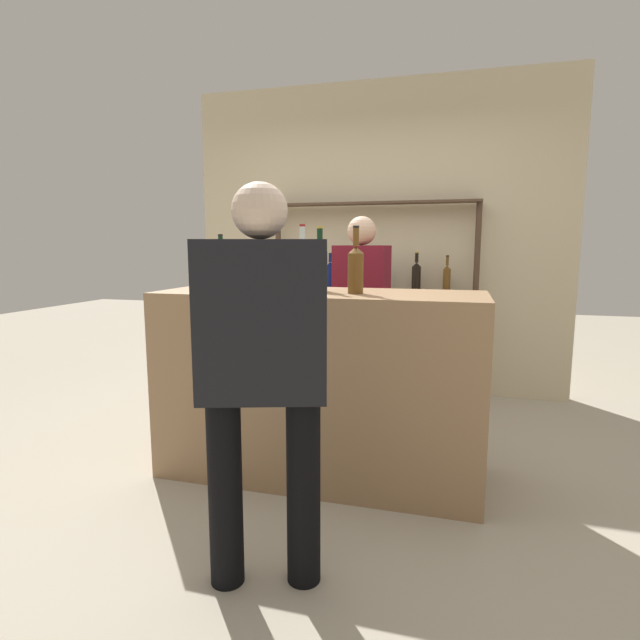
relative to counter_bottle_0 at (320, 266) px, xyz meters
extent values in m
plane|color=#B2A893|center=(0.01, -0.03, -1.23)|extent=(16.00, 16.00, 0.00)
cube|color=#997551|center=(0.01, -0.03, -0.68)|extent=(1.84, 0.68, 1.08)
cube|color=beige|center=(0.01, 1.91, 0.17)|extent=(3.44, 0.12, 2.80)
cylinder|color=#4C3828|center=(-0.89, 1.73, -0.36)|extent=(0.05, 0.05, 1.73)
cylinder|color=#4C3828|center=(0.91, 1.73, -0.36)|extent=(0.05, 0.05, 1.73)
cube|color=#4C3828|center=(0.01, 1.73, 0.49)|extent=(1.85, 0.18, 0.02)
cube|color=#4C3828|center=(0.01, 1.73, -0.28)|extent=(1.85, 0.18, 0.02)
cylinder|color=silver|center=(-0.65, 1.73, -0.16)|extent=(0.08, 0.08, 0.21)
cone|color=silver|center=(-0.65, 1.73, -0.04)|extent=(0.08, 0.08, 0.03)
cylinder|color=silver|center=(-0.65, 1.73, 0.02)|extent=(0.03, 0.03, 0.09)
cylinder|color=maroon|center=(-0.65, 1.73, 0.07)|extent=(0.03, 0.03, 0.01)
cylinder|color=#0F1956|center=(-0.38, 1.73, -0.17)|extent=(0.07, 0.07, 0.20)
cone|color=#0F1956|center=(-0.38, 1.73, -0.05)|extent=(0.07, 0.07, 0.03)
cylinder|color=#0F1956|center=(-0.38, 1.73, 0.00)|extent=(0.03, 0.03, 0.07)
cylinder|color=black|center=(-0.38, 1.73, 0.05)|extent=(0.03, 0.03, 0.01)
cylinder|color=brown|center=(-0.12, 1.73, -0.17)|extent=(0.07, 0.07, 0.19)
cone|color=brown|center=(-0.12, 1.73, -0.06)|extent=(0.07, 0.07, 0.03)
cylinder|color=brown|center=(-0.12, 1.73, 0.00)|extent=(0.03, 0.03, 0.08)
cylinder|color=black|center=(-0.12, 1.73, 0.05)|extent=(0.03, 0.03, 0.01)
cylinder|color=#0F1956|center=(0.14, 1.73, -0.16)|extent=(0.07, 0.07, 0.21)
cone|color=#0F1956|center=(0.14, 1.73, -0.05)|extent=(0.07, 0.07, 0.03)
cylinder|color=#0F1956|center=(0.14, 1.73, 0.01)|extent=(0.03, 0.03, 0.09)
cylinder|color=#232328|center=(0.14, 1.73, 0.07)|extent=(0.03, 0.03, 0.01)
cylinder|color=black|center=(0.40, 1.73, -0.17)|extent=(0.08, 0.08, 0.20)
cone|color=black|center=(0.40, 1.73, -0.05)|extent=(0.08, 0.08, 0.04)
cylinder|color=black|center=(0.40, 1.73, 0.01)|extent=(0.03, 0.03, 0.08)
cylinder|color=gold|center=(0.40, 1.73, 0.06)|extent=(0.03, 0.03, 0.01)
cylinder|color=brown|center=(0.66, 1.73, -0.18)|extent=(0.06, 0.06, 0.18)
cone|color=brown|center=(0.66, 1.73, -0.07)|extent=(0.06, 0.06, 0.03)
cylinder|color=brown|center=(0.66, 1.73, -0.02)|extent=(0.02, 0.02, 0.08)
cylinder|color=black|center=(0.66, 1.73, 0.03)|extent=(0.03, 0.03, 0.01)
cylinder|color=black|center=(0.00, 0.00, -0.03)|extent=(0.09, 0.09, 0.23)
cone|color=black|center=(0.00, 0.00, 0.10)|extent=(0.09, 0.09, 0.04)
cylinder|color=black|center=(0.00, 0.00, 0.17)|extent=(0.03, 0.03, 0.09)
cylinder|color=gold|center=(0.00, 0.00, 0.22)|extent=(0.03, 0.03, 0.01)
cylinder|color=black|center=(-0.67, 0.11, -0.04)|extent=(0.08, 0.08, 0.21)
cone|color=black|center=(-0.67, 0.11, 0.09)|extent=(0.08, 0.08, 0.03)
cylinder|color=black|center=(-0.67, 0.11, 0.14)|extent=(0.03, 0.03, 0.07)
cylinder|color=black|center=(-0.67, 0.11, 0.18)|extent=(0.03, 0.03, 0.01)
cylinder|color=brown|center=(0.23, -0.09, -0.03)|extent=(0.09, 0.09, 0.22)
cone|color=brown|center=(0.23, -0.09, 0.09)|extent=(0.09, 0.09, 0.04)
cylinder|color=brown|center=(0.23, -0.09, 0.16)|extent=(0.03, 0.03, 0.10)
cylinder|color=black|center=(0.23, -0.09, 0.22)|extent=(0.03, 0.03, 0.01)
cylinder|color=silver|center=(-0.05, -0.16, -0.03)|extent=(0.08, 0.08, 0.23)
cone|color=silver|center=(-0.05, -0.16, 0.11)|extent=(0.08, 0.08, 0.04)
cylinder|color=silver|center=(-0.05, -0.16, 0.17)|extent=(0.03, 0.03, 0.09)
cylinder|color=maroon|center=(-0.05, -0.16, 0.22)|extent=(0.03, 0.03, 0.01)
cylinder|color=#846647|center=(-0.48, 0.01, -0.04)|extent=(0.18, 0.18, 0.20)
cylinder|color=#846647|center=(-0.48, 0.01, 0.06)|extent=(0.19, 0.19, 0.01)
cylinder|color=black|center=(-0.03, 0.79, -0.85)|extent=(0.11, 0.11, 0.75)
cylinder|color=black|center=(0.22, 0.74, -0.85)|extent=(0.11, 0.11, 0.75)
cube|color=maroon|center=(0.09, 0.76, -0.18)|extent=(0.42, 0.25, 0.59)
sphere|color=#DBB293|center=(0.09, 0.76, 0.22)|extent=(0.20, 0.20, 0.20)
cylinder|color=black|center=(0.21, -0.99, -0.85)|extent=(0.13, 0.13, 0.76)
cylinder|color=black|center=(-0.09, -1.08, -0.85)|extent=(0.13, 0.13, 0.76)
cube|color=black|center=(0.06, -1.03, -0.16)|extent=(0.52, 0.35, 0.60)
sphere|color=beige|center=(0.06, -1.03, 0.24)|extent=(0.21, 0.21, 0.21)
camera|label=1|loc=(0.77, -2.75, 0.11)|focal=28.00mm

